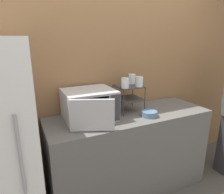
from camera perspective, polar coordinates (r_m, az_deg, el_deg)
The scene contains 8 objects.
wall_back at distance 2.31m, azimuth 1.07°, elevation 6.59°, with size 8.00×0.06×2.60m.
counter at distance 2.32m, azimuth 4.88°, elevation -15.61°, with size 1.75×0.60×0.93m.
microwave at distance 1.94m, azimuth -6.51°, elevation -2.28°, with size 0.49×0.57×0.29m.
dish_rack at distance 2.14m, azimuth 4.76°, elevation 1.19°, with size 0.26×0.26×0.28m.
glass_front_left at distance 2.01m, azimuth 3.78°, elevation 4.03°, with size 0.08×0.08×0.11m.
glass_back_right at distance 2.23m, azimuth 5.70°, elevation 5.19°, with size 0.08×0.08×0.11m.
glass_front_right at distance 2.09m, azimuth 7.76°, elevation 4.39°, with size 0.08×0.08×0.11m.
bowl at distance 2.07m, azimuth 10.62°, elevation -4.76°, with size 0.16×0.16×0.06m.
Camera 1 is at (-1.02, -1.39, 1.68)m, focal length 32.00 mm.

